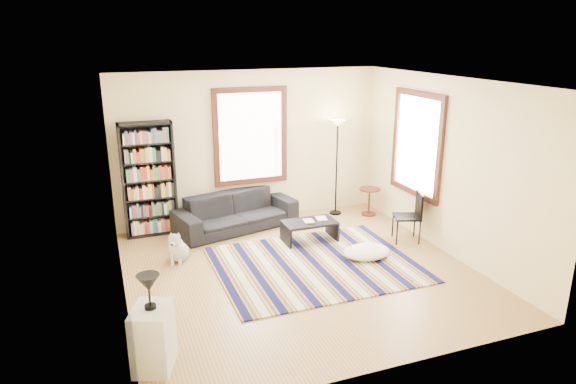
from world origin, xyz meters
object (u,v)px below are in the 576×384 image
object	(u,v)px
sofa	(236,212)
floor_lamp	(337,168)
side_table	(369,202)
folding_chair	(407,217)
dog	(178,246)
floor_cushion	(367,252)
white_cabinet	(153,338)
bookshelf	(149,180)
coffee_table	(309,231)

from	to	relation	value
sofa	floor_lamp	bearing A→B (deg)	-11.24
sofa	side_table	world-z (taller)	sofa
folding_chair	dog	world-z (taller)	folding_chair
sofa	side_table	xyz separation A→B (m)	(2.63, -0.20, -0.05)
floor_cushion	white_cabinet	bearing A→B (deg)	-154.19
floor_cushion	side_table	world-z (taller)	side_table
sofa	dog	world-z (taller)	sofa
bookshelf	dog	size ratio (longest dim) A/B	3.90
coffee_table	dog	xyz separation A→B (m)	(-2.22, -0.02, 0.08)
coffee_table	white_cabinet	bearing A→B (deg)	-137.78
sofa	folding_chair	distance (m)	3.02
bookshelf	floor_lamp	world-z (taller)	bookshelf
bookshelf	white_cabinet	world-z (taller)	bookshelf
side_table	folding_chair	xyz separation A→B (m)	(-0.05, -1.38, 0.16)
bookshelf	side_table	bearing A→B (deg)	-6.50
floor_lamp	folding_chair	xyz separation A→B (m)	(0.53, -1.67, -0.50)
floor_cushion	folding_chair	world-z (taller)	folding_chair
bookshelf	floor_lamp	size ratio (longest dim) A/B	1.08
side_table	floor_lamp	bearing A→B (deg)	153.13
floor_cushion	bookshelf	bearing A→B (deg)	143.94
floor_cushion	side_table	size ratio (longest dim) A/B	1.42
coffee_table	folding_chair	size ratio (longest dim) A/B	1.05
sofa	floor_lamp	distance (m)	2.14
bookshelf	white_cabinet	size ratio (longest dim) A/B	2.86
floor_lamp	coffee_table	bearing A→B (deg)	-132.48
floor_lamp	side_table	world-z (taller)	floor_lamp
floor_lamp	dog	bearing A→B (deg)	-160.64
side_table	sofa	bearing A→B (deg)	175.75
side_table	white_cabinet	xyz separation A→B (m)	(-4.50, -3.45, 0.08)
side_table	folding_chair	size ratio (longest dim) A/B	0.63
white_cabinet	dog	size ratio (longest dim) A/B	1.37
white_cabinet	sofa	bearing A→B (deg)	83.69
bookshelf	side_table	size ratio (longest dim) A/B	3.70
side_table	dog	xyz separation A→B (m)	(-3.84, -0.85, -0.01)
white_cabinet	floor_lamp	bearing A→B (deg)	64.58
floor_cushion	folding_chair	distance (m)	1.10
coffee_table	folding_chair	xyz separation A→B (m)	(1.56, -0.55, 0.25)
floor_lamp	sofa	bearing A→B (deg)	-177.20
sofa	floor_cushion	world-z (taller)	sofa
coffee_table	dog	size ratio (longest dim) A/B	1.76
side_table	folding_chair	bearing A→B (deg)	-92.08
bookshelf	coffee_table	bearing A→B (deg)	-27.62
dog	coffee_table	bearing A→B (deg)	24.79
sofa	side_table	size ratio (longest dim) A/B	4.09
bookshelf	floor_lamp	xyz separation A→B (m)	(3.50, -0.17, -0.07)
bookshelf	floor_cushion	xyz separation A→B (m)	(3.07, -2.23, -0.90)
folding_chair	dog	xyz separation A→B (m)	(-3.79, 0.53, -0.17)
coffee_table	folding_chair	bearing A→B (deg)	-19.35
floor_lamp	folding_chair	bearing A→B (deg)	-72.32
floor_cushion	floor_lamp	distance (m)	2.27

